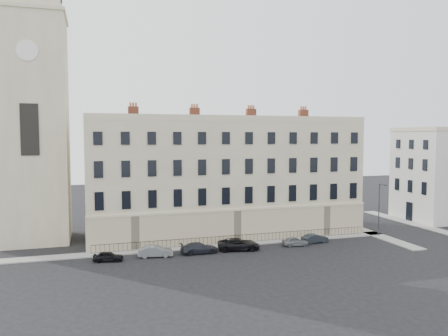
# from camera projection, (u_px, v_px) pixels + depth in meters

# --- Properties ---
(ground) EXTENTS (160.00, 160.00, 0.00)m
(ground) POSITION_uv_depth(u_px,v_px,m) (303.00, 251.00, 50.54)
(ground) COLOR black
(ground) RESTS_ON ground
(terrace) EXTENTS (36.22, 12.22, 17.00)m
(terrace) POSITION_uv_depth(u_px,v_px,m) (224.00, 178.00, 59.68)
(terrace) COLOR #BBAD8B
(terrace) RESTS_ON ground
(church_tower) EXTENTS (8.00, 8.13, 44.00)m
(church_tower) POSITION_uv_depth(u_px,v_px,m) (33.00, 92.00, 53.84)
(church_tower) COLOR #BBAD8B
(church_tower) RESTS_ON ground
(adjacent_building) EXTENTS (10.00, 10.00, 14.00)m
(adjacent_building) POSITION_uv_depth(u_px,v_px,m) (437.00, 176.00, 68.94)
(adjacent_building) COLOR beige
(adjacent_building) RESTS_ON ground
(pavement_terrace) EXTENTS (48.00, 2.00, 0.12)m
(pavement_terrace) POSITION_uv_depth(u_px,v_px,m) (208.00, 246.00, 52.41)
(pavement_terrace) COLOR gray
(pavement_terrace) RESTS_ON ground
(pavement_east_return) EXTENTS (2.00, 24.00, 0.12)m
(pavement_east_return) POSITION_uv_depth(u_px,v_px,m) (359.00, 229.00, 61.94)
(pavement_east_return) COLOR gray
(pavement_east_return) RESTS_ON ground
(pavement_adjacent) EXTENTS (2.00, 20.00, 0.12)m
(pavement_adjacent) POSITION_uv_depth(u_px,v_px,m) (408.00, 222.00, 66.75)
(pavement_adjacent) COLOR gray
(pavement_adjacent) RESTS_ON ground
(railings) EXTENTS (35.00, 0.04, 0.96)m
(railings) POSITION_uv_depth(u_px,v_px,m) (239.00, 239.00, 53.92)
(railings) COLOR black
(railings) RESTS_ON ground
(car_a) EXTENTS (3.31, 1.79, 1.07)m
(car_a) POSITION_uv_depth(u_px,v_px,m) (108.00, 256.00, 46.12)
(car_a) COLOR black
(car_a) RESTS_ON ground
(car_b) EXTENTS (3.95, 1.81, 1.25)m
(car_b) POSITION_uv_depth(u_px,v_px,m) (155.00, 251.00, 47.86)
(car_b) COLOR slate
(car_b) RESTS_ON ground
(car_c) EXTENTS (4.25, 1.76, 1.23)m
(car_c) POSITION_uv_depth(u_px,v_px,m) (199.00, 248.00, 49.26)
(car_c) COLOR #21232C
(car_c) RESTS_ON ground
(car_d) EXTENTS (5.26, 3.10, 1.37)m
(car_d) POSITION_uv_depth(u_px,v_px,m) (239.00, 244.00, 50.74)
(car_d) COLOR black
(car_d) RESTS_ON ground
(car_e) EXTENTS (3.33, 1.73, 1.08)m
(car_e) POSITION_uv_depth(u_px,v_px,m) (295.00, 241.00, 52.64)
(car_e) COLOR slate
(car_e) RESTS_ON ground
(car_f) EXTENTS (3.54, 1.55, 1.13)m
(car_f) POSITION_uv_depth(u_px,v_px,m) (315.00, 238.00, 54.13)
(car_f) COLOR #22272D
(car_f) RESTS_ON ground
(streetlamp) EXTENTS (0.16, 1.53, 7.05)m
(streetlamp) POSITION_uv_depth(u_px,v_px,m) (379.00, 207.00, 57.25)
(streetlamp) COLOR #303136
(streetlamp) RESTS_ON ground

